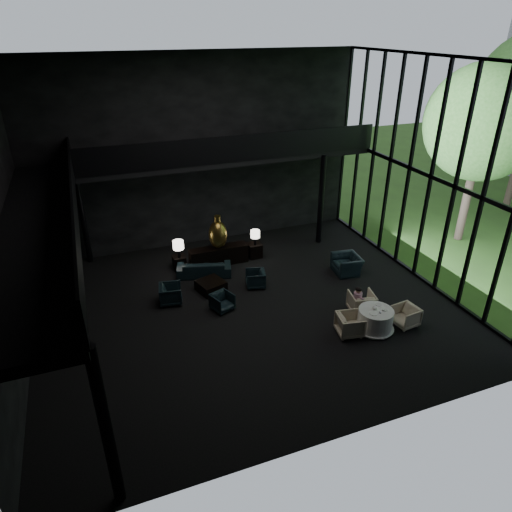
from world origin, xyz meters
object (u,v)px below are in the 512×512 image
object	(u,v)px
side_table_right	(254,250)
table_lamp_right	(255,235)
table_lamp_left	(178,246)
lounge_armchair_east	(255,279)
dining_chair_north	(362,301)
dining_chair_west	(350,323)
bronze_urn	(218,234)
window_armchair	(347,261)
coffee_table	(211,286)
child	(358,295)
sofa	(204,266)
dining_table	(375,321)
dining_chair_east	(405,315)
lounge_armchair_west	(171,293)
side_table_left	(179,262)
console	(219,256)
lounge_armchair_south	(222,302)

from	to	relation	value
side_table_right	table_lamp_right	world-z (taller)	table_lamp_right
table_lamp_left	lounge_armchair_east	distance (m)	3.40
lounge_armchair_east	dining_chair_north	xyz separation A→B (m)	(2.78, -2.89, 0.11)
side_table_right	dining_chair_west	xyz separation A→B (m)	(0.93, -6.13, 0.10)
bronze_urn	window_armchair	bearing A→B (deg)	-28.49
coffee_table	child	size ratio (longest dim) A/B	1.46
table_lamp_left	table_lamp_right	world-z (taller)	table_lamp_left
sofa	dining_chair_north	distance (m)	6.22
dining_chair_west	dining_chair_north	bearing A→B (deg)	-36.99
table_lamp_right	window_armchair	world-z (taller)	table_lamp_right
lounge_armchair_east	dining_table	world-z (taller)	dining_table
bronze_urn	dining_chair_west	world-z (taller)	bronze_urn
dining_table	dining_chair_west	distance (m)	0.89
sofa	dining_chair_west	xyz separation A→B (m)	(3.34, -5.37, -0.01)
sofa	dining_chair_west	size ratio (longest dim) A/B	2.62
dining_chair_north	bronze_urn	bearing A→B (deg)	-43.27
dining_chair_east	child	bearing A→B (deg)	-140.36
lounge_armchair_east	dining_table	distance (m)	4.73
lounge_armchair_west	child	world-z (taller)	child
side_table_left	table_lamp_left	size ratio (longest dim) A/B	0.76
dining_chair_east	console	bearing A→B (deg)	-151.31
table_lamp_left	table_lamp_right	xyz separation A→B (m)	(3.20, -0.12, 0.01)
lounge_armchair_south	dining_chair_north	distance (m)	4.78
side_table_left	window_armchair	bearing A→B (deg)	-23.65
console	dining_table	xyz separation A→B (m)	(3.41, -6.14, -0.05)
side_table_left	child	bearing A→B (deg)	-47.43
dining_chair_east	bronze_urn	bearing A→B (deg)	-151.17
lounge_armchair_west	window_armchair	size ratio (longest dim) A/B	0.68
console	lounge_armchair_east	bearing A→B (deg)	-70.81
side_table_right	dining_chair_west	distance (m)	6.20
sofa	lounge_armchair_east	xyz separation A→B (m)	(1.58, -1.54, -0.09)
side_table_left	lounge_armchair_south	bearing A→B (deg)	-77.93
dining_chair_west	table_lamp_right	bearing A→B (deg)	19.13
table_lamp_left	coffee_table	distance (m)	2.33
coffee_table	dining_chair_west	xyz separation A→B (m)	(3.41, -4.12, 0.21)
console	dining_table	size ratio (longest dim) A/B	1.89
console	side_table_left	xyz separation A→B (m)	(-1.60, 0.19, -0.11)
side_table_left	dining_chair_west	size ratio (longest dim) A/B	0.67
side_table_left	window_armchair	size ratio (longest dim) A/B	0.48
dining_table	window_armchair	bearing A→B (deg)	72.66
side_table_right	lounge_armchair_east	bearing A→B (deg)	-109.85
bronze_urn	side_table_left	distance (m)	1.95
lounge_armchair_south	window_armchair	distance (m)	5.46
lounge_armchair_east	dining_chair_east	bearing A→B (deg)	57.17
dining_chair_north	child	size ratio (longest dim) A/B	1.42
sofa	console	bearing A→B (deg)	-124.07
child	side_table_right	bearing A→B (deg)	-71.77
lounge_armchair_west	sofa	bearing A→B (deg)	-37.16
table_lamp_left	side_table_right	bearing A→B (deg)	-0.53
coffee_table	dining_chair_west	size ratio (longest dim) A/B	1.11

